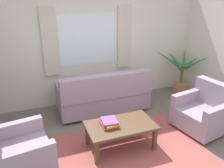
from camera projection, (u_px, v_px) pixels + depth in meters
ground_plane at (129, 156)px, 3.69m from camera, size 6.24×6.24×0.00m
wall_back at (88, 46)px, 5.17m from camera, size 5.32×0.12×2.60m
window_with_curtains at (89, 40)px, 5.04m from camera, size 1.98×0.07×1.40m
area_rug at (129, 155)px, 3.68m from camera, size 2.54×1.91×0.01m
couch at (104, 96)px, 4.92m from camera, size 1.90×0.82×0.92m
armchair_left at (16, 154)px, 3.18m from camera, size 0.94×0.96×0.88m
armchair_right at (204, 112)px, 4.30m from camera, size 0.95×0.97×0.88m
coffee_table at (121, 127)px, 3.75m from camera, size 1.10×0.64×0.44m
book_stack_on_table at (109, 123)px, 3.69m from camera, size 0.26×0.33×0.09m
potted_plant at (181, 74)px, 5.75m from camera, size 1.08×1.09×1.12m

